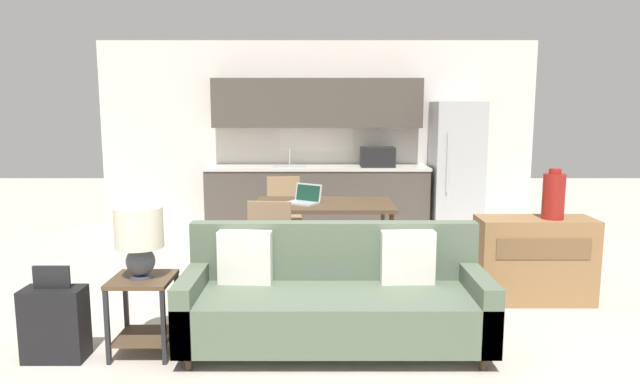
{
  "coord_description": "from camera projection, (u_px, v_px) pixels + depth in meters",
  "views": [
    {
      "loc": [
        0.04,
        -3.87,
        1.77
      ],
      "look_at": [
        0.04,
        1.5,
        0.95
      ],
      "focal_mm": 32.0,
      "sensor_mm": 36.0,
      "label": 1
    }
  ],
  "objects": [
    {
      "name": "kitchen_counter",
      "position": [
        318.0,
        170.0,
        8.24
      ],
      "size": [
        3.19,
        0.65,
        2.15
      ],
      "color": "#4C443D",
      "rests_on": "ground_plane"
    },
    {
      "name": "dining_chair_near_left",
      "position": [
        272.0,
        241.0,
        5.32
      ],
      "size": [
        0.48,
        0.48,
        0.91
      ],
      "rotation": [
        0.0,
        0.0,
        3.0
      ],
      "color": "#997A56",
      "rests_on": "ground_plane"
    },
    {
      "name": "dining_table",
      "position": [
        323.0,
        209.0,
        6.04
      ],
      "size": [
        1.47,
        0.88,
        0.75
      ],
      "color": "brown",
      "rests_on": "ground_plane"
    },
    {
      "name": "wall_back",
      "position": [
        317.0,
        134.0,
        8.46
      ],
      "size": [
        6.4,
        0.07,
        2.7
      ],
      "color": "silver",
      "rests_on": "ground_plane"
    },
    {
      "name": "vase",
      "position": [
        553.0,
        196.0,
        5.03
      ],
      "size": [
        0.19,
        0.19,
        0.45
      ],
      "color": "maroon",
      "rests_on": "credenza"
    },
    {
      "name": "credenza",
      "position": [
        534.0,
        260.0,
        5.15
      ],
      "size": [
        1.03,
        0.41,
        0.77
      ],
      "color": "olive",
      "rests_on": "ground_plane"
    },
    {
      "name": "laptop",
      "position": [
        304.0,
        199.0,
        6.01
      ],
      "size": [
        0.41,
        0.39,
        0.2
      ],
      "rotation": [
        0.0,
        0.0,
        -0.58
      ],
      "color": "#B7BABC",
      "rests_on": "dining_table"
    },
    {
      "name": "side_table",
      "position": [
        143.0,
        303.0,
        4.06
      ],
      "size": [
        0.43,
        0.43,
        0.56
      ],
      "color": "brown",
      "rests_on": "ground_plane"
    },
    {
      "name": "dining_chair_far_left",
      "position": [
        283.0,
        211.0,
        6.88
      ],
      "size": [
        0.45,
        0.45,
        0.91
      ],
      "rotation": [
        0.0,
        0.0,
        0.08
      ],
      "color": "#997A56",
      "rests_on": "ground_plane"
    },
    {
      "name": "ground_plane",
      "position": [
        314.0,
        354.0,
        4.09
      ],
      "size": [
        20.0,
        20.0,
        0.0
      ],
      "primitive_type": "plane",
      "color": "beige"
    },
    {
      "name": "couch",
      "position": [
        334.0,
        300.0,
        4.2
      ],
      "size": [
        2.19,
        0.8,
        0.88
      ],
      "color": "#3D2D1E",
      "rests_on": "ground_plane"
    },
    {
      "name": "refrigerator",
      "position": [
        456.0,
        166.0,
        8.13
      ],
      "size": [
        0.68,
        0.74,
        1.82
      ],
      "color": "#B7BABC",
      "rests_on": "ground_plane"
    },
    {
      "name": "suitcase",
      "position": [
        55.0,
        323.0,
        3.97
      ],
      "size": [
        0.42,
        0.22,
        0.68
      ],
      "color": "black",
      "rests_on": "ground_plane"
    },
    {
      "name": "table_lamp",
      "position": [
        139.0,
        235.0,
        3.98
      ],
      "size": [
        0.33,
        0.33,
        0.51
      ],
      "color": "#4C515B",
      "rests_on": "side_table"
    }
  ]
}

